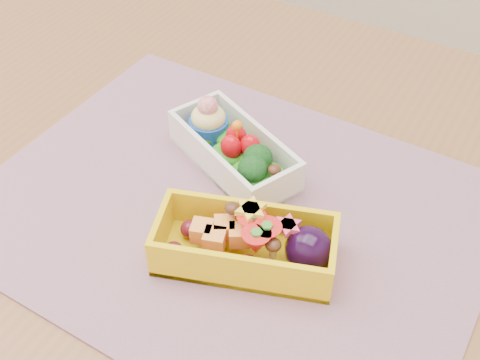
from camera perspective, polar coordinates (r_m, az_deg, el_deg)
The scene contains 4 objects.
table at distance 0.66m, azimuth -3.51°, elevation -8.05°, with size 1.20×0.80×0.75m.
placemat at distance 0.57m, azimuth -0.90°, elevation -2.84°, with size 0.47×0.36×0.00m, color #A16F87.
bento_white at distance 0.60m, azimuth -0.63°, elevation 2.86°, with size 0.16×0.12×0.06m.
bento_yellow at distance 0.51m, azimuth 0.87°, elevation -6.02°, with size 0.17×0.11×0.05m.
Camera 1 is at (0.24, -0.33, 1.17)m, focal length 45.32 mm.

